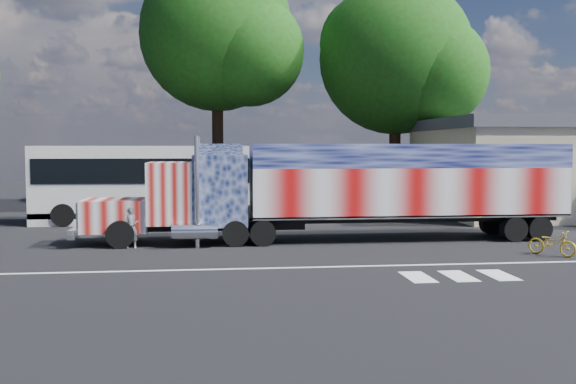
{
  "coord_description": "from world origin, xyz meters",
  "views": [
    {
      "loc": [
        -2.91,
        -22.19,
        3.67
      ],
      "look_at": [
        0.0,
        3.0,
        1.9
      ],
      "focal_mm": 40.0,
      "sensor_mm": 36.0,
      "label": 1
    }
  ],
  "objects": [
    {
      "name": "woman",
      "position": [
        -5.92,
        1.5,
        0.76
      ],
      "size": [
        0.56,
        0.37,
        1.53
      ],
      "primitive_type": "imported",
      "rotation": [
        0.0,
        0.0,
        0.01
      ],
      "color": "slate",
      "rests_on": "ground"
    },
    {
      "name": "tree_ne_a",
      "position": [
        8.34,
        16.36,
        9.09
      ],
      "size": [
        9.85,
        9.38,
        13.84
      ],
      "color": "black",
      "rests_on": "ground"
    },
    {
      "name": "ground",
      "position": [
        0.0,
        0.0,
        0.0
      ],
      "size": [
        100.0,
        100.0,
        0.0
      ],
      "primitive_type": "plane",
      "color": "black"
    },
    {
      "name": "semi_truck",
      "position": [
        2.35,
        2.49,
        2.1
      ],
      "size": [
        19.14,
        3.02,
        4.08
      ],
      "color": "black",
      "rests_on": "ground"
    },
    {
      "name": "bicycle",
      "position": [
        8.48,
        -1.78,
        0.43
      ],
      "size": [
        1.47,
        1.62,
        0.86
      ],
      "primitive_type": "imported",
      "rotation": [
        0.0,
        0.0,
        0.69
      ],
      "color": "gold",
      "rests_on": "ground"
    },
    {
      "name": "tree_n_mid",
      "position": [
        -2.5,
        18.22,
        10.6
      ],
      "size": [
        10.01,
        9.53,
        15.44
      ],
      "color": "black",
      "rests_on": "ground"
    },
    {
      "name": "coach_bus",
      "position": [
        -5.08,
        9.67,
        1.94
      ],
      "size": [
        12.84,
        2.99,
        3.74
      ],
      "color": "silver",
      "rests_on": "ground"
    },
    {
      "name": "lane_markings",
      "position": [
        1.71,
        -3.77,
        0.01
      ],
      "size": [
        30.0,
        2.67,
        0.01
      ],
      "color": "silver",
      "rests_on": "ground"
    }
  ]
}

